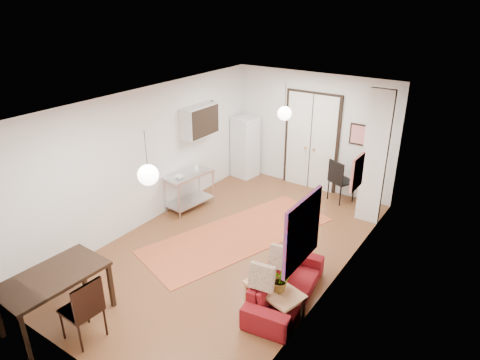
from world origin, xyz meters
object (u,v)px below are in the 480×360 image
Objects in this scene: fridge at (245,147)px; dining_table at (53,281)px; dining_chair_near at (86,300)px; dining_chair_far at (86,300)px; sofa at (286,286)px; kitchen_counter at (189,186)px; black_side_chair at (344,176)px; coffee_table at (274,291)px.

fridge is 1.05× the size of dining_table.
dining_chair_near is 1.00× the size of dining_chair_far.
kitchen_counter is (-3.39, 1.64, 0.27)m from sofa.
fridge reaches higher than black_side_chair.
sofa is 3.55m from dining_table.
dining_chair_far is (1.37, -6.20, -0.21)m from fridge.
coffee_table is at bearing 122.65° from black_side_chair.
dining_table is 1.50× the size of dining_chair_far.
coffee_table is 1.01× the size of dining_chair_near.
sofa is 3.03m from dining_chair_near.
coffee_table is 0.64× the size of fridge.
coffee_table is 0.67× the size of dining_table.
kitchen_counter is 0.77× the size of dining_table.
fridge is at bearing 98.00° from kitchen_counter.
dining_chair_far is (1.37, -3.88, 0.05)m from kitchen_counter.
dining_chair_near reaches higher than sofa.
black_side_chair reaches higher than sofa.
dining_chair_near and dining_chair_far have the same top height.
sofa is 1.85× the size of dining_chair_far.
dining_chair_near is at bearing -135.95° from coffee_table.
black_side_chair is at bearing 1.12° from sofa.
coffee_table is 2.78m from dining_chair_far.
black_side_chair is at bearing 49.37° from kitchen_counter.
sofa is 3.78m from kitchen_counter.
dining_table is 0.63m from dining_chair_far.
dining_chair_far is (0.00, 0.00, 0.00)m from dining_chair_near.
dining_table is at bearing -141.92° from coffee_table.
black_side_chair is (1.37, 6.30, 0.01)m from dining_chair_far.
dining_chair_near reaches higher than coffee_table.
coffee_table is 3.90m from kitchen_counter.
black_side_chair is (1.97, 6.40, -0.13)m from dining_table.
sofa is 1.60× the size of kitchen_counter.
dining_chair_far is at bearing -62.49° from kitchen_counter.
kitchen_counter is at bearing 149.78° from coffee_table.
fridge reaches higher than dining_chair_far.
kitchen_counter is at bearing 101.00° from dining_table.
dining_chair_near is 0.00m from dining_chair_far.
dining_chair_far is at bearing 180.00° from dining_chair_near.
dining_chair_far is at bearing 129.99° from sofa.
coffee_table is 1.00× the size of black_side_chair.
fridge is (-3.36, 4.27, 0.45)m from coffee_table.
black_side_chair reaches higher than coffee_table.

